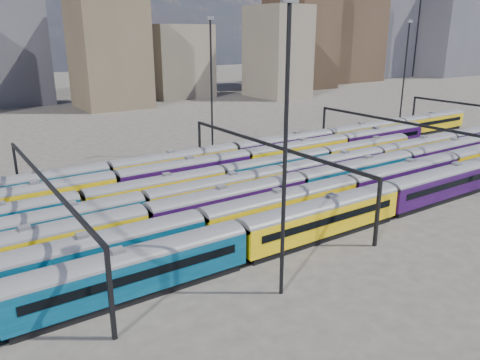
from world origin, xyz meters
TOP-DOWN VIEW (x-y plane):
  - ground at (0.00, 0.00)m, footprint 500.00×500.00m
  - rake_0 at (6.54, -15.00)m, footprint 113.91×3.33m
  - rake_1 at (16.07, -10.00)m, footprint 136.10×3.32m
  - rake_2 at (-22.16, -5.00)m, footprint 157.28×3.28m
  - rake_3 at (12.18, 0.00)m, footprint 126.95×3.10m
  - rake_4 at (-4.98, 5.00)m, footprint 102.53×3.00m
  - rake_5 at (-20.19, 10.00)m, footprint 154.96×3.24m
  - rake_6 at (2.89, 15.00)m, footprint 156.02×3.26m
  - gantry_1 at (-20.00, 0.00)m, footprint 0.35×40.35m
  - gantry_2 at (10.00, 0.00)m, footprint 0.35×40.35m
  - gantry_3 at (40.00, 0.00)m, footprint 0.35×40.35m
  - mast_2 at (-5.00, -22.00)m, footprint 1.40×0.50m
  - mast_3 at (15.00, 24.00)m, footprint 1.40×0.50m
  - mast_5 at (65.00, 20.00)m, footprint 1.40×0.50m
  - skyline at (104.75, 105.73)m, footprint 399.22×60.48m

SIDE VIEW (x-z plane):
  - ground at x=0.00m, z-range 0.00..0.00m
  - rake_4 at x=-4.98m, z-range 0.13..5.18m
  - rake_3 at x=12.18m, z-range 0.13..5.35m
  - rake_5 at x=-20.19m, z-range 0.14..5.60m
  - rake_6 at x=2.89m, z-range 0.14..5.64m
  - rake_2 at x=-22.16m, z-range 0.14..5.68m
  - rake_1 at x=16.07m, z-range 0.14..5.74m
  - rake_0 at x=6.54m, z-range 0.14..5.77m
  - gantry_1 at x=-20.00m, z-range 2.78..10.80m
  - gantry_2 at x=10.00m, z-range 2.78..10.80m
  - gantry_3 at x=40.00m, z-range 2.78..10.80m
  - mast_2 at x=-5.00m, z-range 1.17..26.77m
  - mast_3 at x=15.00m, z-range 1.17..26.77m
  - mast_5 at x=65.00m, z-range 1.17..26.77m
  - skyline at x=104.75m, z-range -4.18..45.85m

